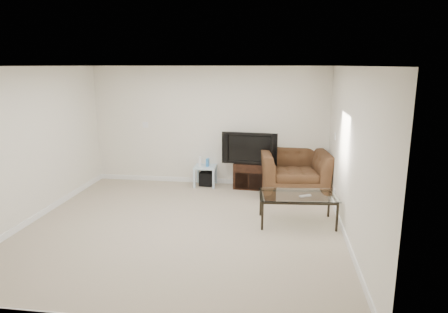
# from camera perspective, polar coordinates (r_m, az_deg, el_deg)

# --- Properties ---
(floor) EXTENTS (5.00, 5.00, 0.00)m
(floor) POSITION_cam_1_polar(r_m,az_deg,el_deg) (6.46, -5.96, -10.06)
(floor) COLOR tan
(floor) RESTS_ON ground
(ceiling) EXTENTS (5.00, 5.00, 0.00)m
(ceiling) POSITION_cam_1_polar(r_m,az_deg,el_deg) (5.95, -6.54, 12.71)
(ceiling) COLOR white
(ceiling) RESTS_ON ground
(wall_back) EXTENTS (5.00, 0.02, 2.50)m
(wall_back) POSITION_cam_1_polar(r_m,az_deg,el_deg) (8.49, -2.14, 4.36)
(wall_back) COLOR silver
(wall_back) RESTS_ON ground
(wall_left) EXTENTS (0.02, 5.00, 2.50)m
(wall_left) POSITION_cam_1_polar(r_m,az_deg,el_deg) (7.11, -26.19, 1.35)
(wall_left) COLOR silver
(wall_left) RESTS_ON ground
(wall_right) EXTENTS (0.02, 5.00, 2.50)m
(wall_right) POSITION_cam_1_polar(r_m,az_deg,el_deg) (5.99, 17.65, 0.13)
(wall_right) COLOR silver
(wall_right) RESTS_ON ground
(plate_back) EXTENTS (0.12, 0.02, 0.12)m
(plate_back) POSITION_cam_1_polar(r_m,az_deg,el_deg) (8.83, -11.17, 4.45)
(plate_back) COLOR white
(plate_back) RESTS_ON wall_back
(plate_right_switch) EXTENTS (0.02, 0.09, 0.13)m
(plate_right_switch) POSITION_cam_1_polar(r_m,az_deg,el_deg) (7.54, 15.59, 2.80)
(plate_right_switch) COLOR white
(plate_right_switch) RESTS_ON wall_right
(plate_right_outlet) EXTENTS (0.02, 0.08, 0.12)m
(plate_right_outlet) POSITION_cam_1_polar(r_m,az_deg,el_deg) (7.47, 15.44, -4.79)
(plate_right_outlet) COLOR white
(plate_right_outlet) RESTS_ON wall_right
(tv_stand) EXTENTS (0.68, 0.49, 0.54)m
(tv_stand) POSITION_cam_1_polar(r_m,az_deg,el_deg) (8.37, 3.74, -2.65)
(tv_stand) COLOR black
(tv_stand) RESTS_ON floor
(dvd_player) EXTENTS (0.39, 0.29, 0.05)m
(dvd_player) POSITION_cam_1_polar(r_m,az_deg,el_deg) (8.29, 3.72, -1.52)
(dvd_player) COLOR black
(dvd_player) RESTS_ON tv_stand
(television) EXTENTS (1.07, 0.30, 0.65)m
(television) POSITION_cam_1_polar(r_m,az_deg,el_deg) (8.20, 3.77, 1.32)
(television) COLOR black
(television) RESTS_ON tv_stand
(side_table) EXTENTS (0.46, 0.46, 0.43)m
(side_table) POSITION_cam_1_polar(r_m,az_deg,el_deg) (8.50, -2.67, -2.77)
(side_table) COLOR silver
(side_table) RESTS_ON floor
(subwoofer) EXTENTS (0.30, 0.30, 0.28)m
(subwoofer) POSITION_cam_1_polar(r_m,az_deg,el_deg) (8.53, -2.47, -3.15)
(subwoofer) COLOR black
(subwoofer) RESTS_ON floor
(game_console) EXTENTS (0.07, 0.15, 0.20)m
(game_console) POSITION_cam_1_polar(r_m,az_deg,el_deg) (8.42, -3.44, -0.72)
(game_console) COLOR white
(game_console) RESTS_ON side_table
(game_case) EXTENTS (0.05, 0.13, 0.17)m
(game_case) POSITION_cam_1_polar(r_m,az_deg,el_deg) (8.40, -2.35, -0.84)
(game_case) COLOR #337FCC
(game_case) RESTS_ON side_table
(recliner) EXTENTS (1.41, 1.00, 1.15)m
(recliner) POSITION_cam_1_polar(r_m,az_deg,el_deg) (8.06, 9.98, -1.19)
(recliner) COLOR brown
(recliner) RESTS_ON floor
(coffee_table) EXTENTS (1.29, 0.80, 0.48)m
(coffee_table) POSITION_cam_1_polar(r_m,az_deg,el_deg) (6.62, 10.39, -7.38)
(coffee_table) COLOR black
(coffee_table) RESTS_ON floor
(remote) EXTENTS (0.20, 0.14, 0.02)m
(remote) POSITION_cam_1_polar(r_m,az_deg,el_deg) (6.47, 11.54, -5.52)
(remote) COLOR #B2B2B7
(remote) RESTS_ON coffee_table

